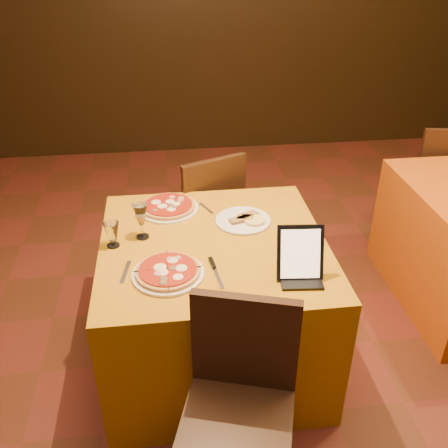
{
  "coord_description": "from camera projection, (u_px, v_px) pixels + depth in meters",
  "views": [
    {
      "loc": [
        -0.37,
        -1.58,
        2.07
      ],
      "look_at": [
        -0.12,
        0.44,
        0.86
      ],
      "focal_mm": 40.0,
      "sensor_mm": 36.0,
      "label": 1
    }
  ],
  "objects": [
    {
      "name": "chair_main_far",
      "position": [
        201.0,
        214.0,
        3.27
      ],
      "size": [
        0.54,
        0.54,
        0.91
      ],
      "primitive_type": null,
      "rotation": [
        0.0,
        0.0,
        3.54
      ],
      "color": "black",
      "rests_on": "floor"
    },
    {
      "name": "water_glass",
      "position": [
        112.0,
        234.0,
        2.37
      ],
      "size": [
        0.06,
        0.06,
        0.13
      ],
      "primitive_type": null,
      "rotation": [
        0.0,
        0.0,
        0.01
      ],
      "color": "silver",
      "rests_on": "main_table"
    },
    {
      "name": "pizza_near",
      "position": [
        168.0,
        272.0,
        2.19
      ],
      "size": [
        0.32,
        0.32,
        0.03
      ],
      "rotation": [
        0.0,
        0.0,
        -0.16
      ],
      "color": "white",
      "rests_on": "main_table"
    },
    {
      "name": "cutlet_dish",
      "position": [
        243.0,
        220.0,
        2.59
      ],
      "size": [
        0.29,
        0.29,
        0.03
      ],
      "rotation": [
        0.0,
        0.0,
        0.29
      ],
      "color": "white",
      "rests_on": "main_table"
    },
    {
      "name": "fork_near",
      "position": [
        126.0,
        272.0,
        2.22
      ],
      "size": [
        0.05,
        0.17,
        0.01
      ],
      "primitive_type": "cube",
      "rotation": [
        0.0,
        0.0,
        1.41
      ],
      "color": "#B5B3BB",
      "rests_on": "main_table"
    },
    {
      "name": "fork_far",
      "position": [
        206.0,
        208.0,
        2.72
      ],
      "size": [
        0.07,
        0.13,
        0.01
      ],
      "primitive_type": "cube",
      "rotation": [
        0.0,
        0.0,
        2.0
      ],
      "color": "silver",
      "rests_on": "main_table"
    },
    {
      "name": "tablet",
      "position": [
        300.0,
        253.0,
        2.14
      ],
      "size": [
        0.21,
        0.12,
        0.24
      ],
      "primitive_type": "cube",
      "rotation": [
        -0.35,
        0.0,
        -0.09
      ],
      "color": "black",
      "rests_on": "main_table"
    },
    {
      "name": "wine_glass",
      "position": [
        141.0,
        221.0,
        2.42
      ],
      "size": [
        0.08,
        0.08,
        0.19
      ],
      "primitive_type": null,
      "rotation": [
        0.0,
        0.0,
        0.06
      ],
      "color": "tan",
      "rests_on": "main_table"
    },
    {
      "name": "chair_side_far",
      "position": [
        434.0,
        179.0,
        3.73
      ],
      "size": [
        0.47,
        0.47,
        0.91
      ],
      "primitive_type": null,
      "rotation": [
        0.0,
        0.0,
        2.99
      ],
      "color": "black",
      "rests_on": "floor"
    },
    {
      "name": "knife",
      "position": [
        217.0,
        275.0,
        2.2
      ],
      "size": [
        0.05,
        0.21,
        0.01
      ],
      "primitive_type": "cube",
      "rotation": [
        0.0,
        0.0,
        1.71
      ],
      "color": "#ACABB2",
      "rests_on": "main_table"
    },
    {
      "name": "pizza_far",
      "position": [
        168.0,
        207.0,
        2.7
      ],
      "size": [
        0.33,
        0.33,
        0.03
      ],
      "rotation": [
        0.0,
        0.0,
        0.1
      ],
      "color": "white",
      "rests_on": "main_table"
    },
    {
      "name": "wall_back",
      "position": [
        196.0,
        10.0,
        4.72
      ],
      "size": [
        6.0,
        0.01,
        2.8
      ],
      "primitive_type": "cube",
      "color": "black",
      "rests_on": "floor"
    },
    {
      "name": "main_table",
      "position": [
        214.0,
        302.0,
        2.63
      ],
      "size": [
        1.1,
        1.1,
        0.75
      ],
      "primitive_type": "cube",
      "color": "#B87B0B",
      "rests_on": "floor"
    },
    {
      "name": "floor",
      "position": [
        259.0,
        419.0,
        2.45
      ],
      "size": [
        6.0,
        7.0,
        0.01
      ],
      "primitive_type": "cube",
      "color": "#5E2D19",
      "rests_on": "ground"
    },
    {
      "name": "chair_main_near",
      "position": [
        237.0,
        422.0,
        1.89
      ],
      "size": [
        0.53,
        0.53,
        0.91
      ],
      "primitive_type": null,
      "rotation": [
        0.0,
        0.0,
        -0.29
      ],
      "color": "black",
      "rests_on": "floor"
    }
  ]
}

